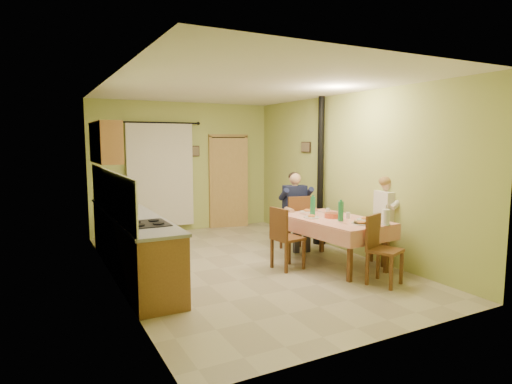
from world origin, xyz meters
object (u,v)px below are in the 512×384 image
chair_right (387,246)px  stove_flue (320,191)px  dining_table (334,242)px  man_far (295,202)px  chair_far (295,234)px  man_right (388,210)px  chair_near (383,264)px  chair_left (287,250)px

chair_right → stove_flue: (-0.16, 1.62, 0.74)m
dining_table → chair_right: chair_right is taller
man_far → chair_far: bearing=-90.0°
chair_right → man_far: bearing=43.1°
man_right → chair_right: bearing=-90.0°
stove_flue → chair_right: bearing=-84.3°
man_far → stove_flue: stove_flue is taller
dining_table → chair_far: size_ratio=1.79×
chair_far → stove_flue: 1.04m
chair_near → stove_flue: bearing=-126.7°
chair_near → chair_right: (0.79, 0.73, -0.00)m
chair_far → man_right: (0.85, -1.39, 0.59)m
chair_right → stove_flue: 1.78m
chair_right → stove_flue: stove_flue is taller
man_right → stove_flue: 1.63m
chair_left → man_right: man_right is taller
dining_table → chair_left: (-0.77, 0.19, -0.09)m
chair_far → stove_flue: size_ratio=0.36×
stove_flue → chair_near: bearing=-105.1°
dining_table → chair_right: bearing=-26.5°
man_right → stove_flue: bearing=16.9°
chair_far → chair_right: 1.64m
man_right → stove_flue: stove_flue is taller
chair_far → chair_right: size_ratio=1.07×
chair_far → man_right: size_ratio=0.73×
man_right → stove_flue: (-0.15, 1.61, 0.15)m
chair_far → stove_flue: bearing=26.9°
chair_far → chair_near: 2.12m
chair_near → chair_right: bearing=-159.0°
man_far → chair_left: bearing=-120.0°
dining_table → man_right: 1.00m
chair_far → stove_flue: stove_flue is taller
man_far → man_right: size_ratio=1.00×
chair_right → man_far: size_ratio=0.68×
stove_flue → man_far: bearing=-163.2°
chair_far → chair_near: bearing=-79.1°
chair_near → man_right: (0.78, 0.73, 0.59)m
man_right → man_far: bearing=42.7°
chair_far → chair_near: chair_far is taller
chair_near → man_far: bearing=-109.9°
dining_table → chair_left: bearing=161.5°
man_far → stove_flue: bearing=25.9°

